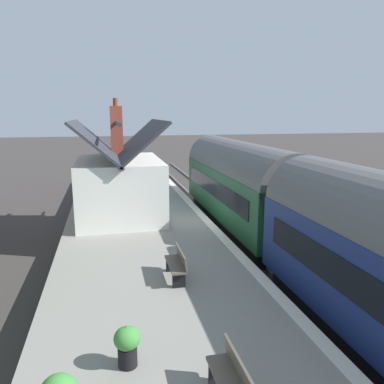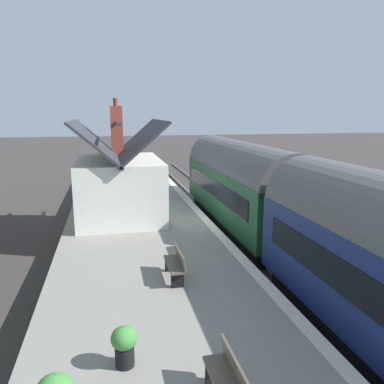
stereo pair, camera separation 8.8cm
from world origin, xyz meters
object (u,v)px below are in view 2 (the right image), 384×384
(planter_bench_right, at_px, (101,177))
(station_building, at_px, (120,184))
(bench_by_lamp, at_px, (176,263))
(planter_under_sign, at_px, (128,175))
(train, at_px, (295,214))
(bench_near_building, at_px, (229,381))
(bench_mid_platform, at_px, (135,176))
(planter_by_door, at_px, (124,344))

(planter_bench_right, bearing_deg, station_building, -173.69)
(bench_by_lamp, height_order, planter_under_sign, bench_by_lamp)
(train, bearing_deg, planter_bench_right, 24.37)
(bench_by_lamp, bearing_deg, station_building, 10.12)
(planter_under_sign, bearing_deg, bench_by_lamp, -178.54)
(train, relative_size, bench_by_lamp, 15.91)
(station_building, xyz_separation_m, bench_by_lamp, (-7.28, -1.30, -1.02))
(train, bearing_deg, planter_under_sign, 17.45)
(bench_near_building, xyz_separation_m, bench_mid_platform, (20.82, -0.01, 0.00))
(planter_under_sign, distance_m, planter_by_door, 20.77)
(bench_by_lamp, xyz_separation_m, planter_under_sign, (17.18, 0.44, -0.17))
(bench_mid_platform, bearing_deg, station_building, 171.53)
(bench_mid_platform, height_order, planter_bench_right, bench_mid_platform)
(planter_under_sign, bearing_deg, train, -162.55)
(planter_bench_right, height_order, planter_by_door, planter_by_door)
(station_building, relative_size, planter_under_sign, 8.24)
(bench_near_building, distance_m, planter_by_door, 2.13)
(train, xyz_separation_m, planter_bench_right, (15.02, 6.80, -0.90))
(bench_mid_platform, height_order, planter_under_sign, bench_mid_platform)
(bench_by_lamp, height_order, bench_mid_platform, same)
(planter_by_door, bearing_deg, station_building, -1.78)
(planter_by_door, bearing_deg, bench_near_building, -131.13)
(train, relative_size, bench_near_building, 15.92)
(planter_under_sign, xyz_separation_m, planter_bench_right, (-0.62, 1.89, 0.06))
(bench_by_lamp, xyz_separation_m, bench_mid_platform, (15.85, 0.02, 0.00))
(train, relative_size, planter_bench_right, 29.63)
(train, relative_size, planter_under_sign, 31.76)
(train, relative_size, bench_mid_platform, 15.86)
(bench_near_building, xyz_separation_m, planter_by_door, (1.40, 1.61, -0.02))
(bench_near_building, bearing_deg, train, -34.75)
(train, distance_m, planter_bench_right, 16.51)
(planter_under_sign, distance_m, planter_bench_right, 1.99)
(station_building, bearing_deg, planter_under_sign, -4.97)
(bench_by_lamp, relative_size, bench_near_building, 1.00)
(station_building, height_order, planter_by_door, station_building)
(station_building, xyz_separation_m, bench_near_building, (-12.24, -1.27, -1.02))
(bench_by_lamp, relative_size, planter_by_door, 1.65)
(bench_near_building, bearing_deg, planter_by_door, 48.87)
(bench_mid_platform, bearing_deg, train, -162.55)
(planter_bench_right, bearing_deg, planter_by_door, -178.04)
(bench_near_building, relative_size, planter_bench_right, 1.86)
(station_building, distance_m, bench_by_lamp, 7.46)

